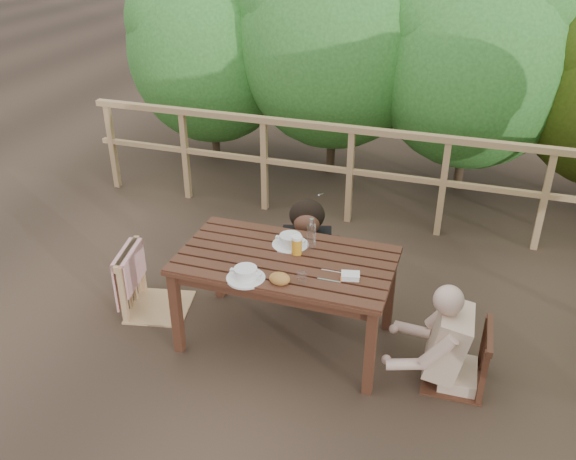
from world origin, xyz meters
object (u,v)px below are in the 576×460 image
(table, at_px, (286,300))
(chair_far, at_px, (306,238))
(chair_right, at_px, (460,330))
(chair_left, at_px, (154,256))
(diner_right, at_px, (469,308))
(tumbler, at_px, (302,278))
(bottle, at_px, (311,235))
(beer_glass, at_px, (297,246))
(bread_roll, at_px, (280,279))
(soup_far, at_px, (290,240))
(soup_near, at_px, (246,274))
(woman, at_px, (308,214))
(butter_tub, at_px, (350,277))

(table, bearing_deg, chair_far, 96.09)
(chair_far, distance_m, chair_right, 1.57)
(chair_right, bearing_deg, chair_left, -94.41)
(diner_right, height_order, tumbler, diner_right)
(bottle, distance_m, tumbler, 0.44)
(diner_right, relative_size, beer_glass, 8.20)
(bread_roll, bearing_deg, beer_glass, 90.85)
(bread_roll, relative_size, beer_glass, 0.95)
(soup_far, xyz_separation_m, bread_roll, (0.09, -0.49, -0.00))
(chair_left, height_order, soup_near, chair_left)
(woman, relative_size, soup_far, 4.78)
(soup_near, height_order, bottle, bottle)
(table, relative_size, chair_left, 1.53)
(table, relative_size, butter_tub, 12.37)
(chair_far, height_order, bottle, bottle)
(table, relative_size, tumbler, 19.08)
(chair_left, distance_m, bread_roll, 1.22)
(chair_far, xyz_separation_m, bottle, (0.22, -0.62, 0.40))
(table, relative_size, chair_far, 1.79)
(tumbler, bearing_deg, soup_far, 116.93)
(soup_near, relative_size, bread_roll, 1.84)
(table, bearing_deg, chair_left, 177.57)
(chair_far, distance_m, soup_far, 0.69)
(table, xyz_separation_m, bottle, (0.13, 0.18, 0.47))
(beer_glass, bearing_deg, chair_right, -7.13)
(table, xyz_separation_m, chair_far, (-0.09, 0.80, 0.07))
(bottle, relative_size, tumbler, 3.20)
(soup_far, bearing_deg, chair_far, 95.37)
(chair_far, distance_m, woman, 0.22)
(table, height_order, soup_near, soup_near)
(soup_near, bearing_deg, table, 62.09)
(table, bearing_deg, beer_glass, 55.67)
(bread_roll, bearing_deg, butter_tub, 23.91)
(diner_right, bearing_deg, chair_far, 55.52)
(bottle, bearing_deg, table, -126.35)
(diner_right, bearing_deg, tumbler, 98.09)
(bread_roll, xyz_separation_m, bottle, (0.07, 0.48, 0.08))
(table, relative_size, bottle, 5.96)
(chair_left, relative_size, tumbler, 12.49)
(chair_right, distance_m, beer_glass, 1.23)
(diner_right, height_order, soup_far, diner_right)
(chair_left, xyz_separation_m, beer_glass, (1.14, 0.03, 0.28))
(soup_near, xyz_separation_m, soup_far, (0.14, 0.51, 0.00))
(soup_far, distance_m, butter_tub, 0.60)
(diner_right, height_order, butter_tub, diner_right)
(chair_right, relative_size, bottle, 3.38)
(chair_left, distance_m, chair_far, 1.25)
(chair_right, height_order, diner_right, diner_right)
(diner_right, relative_size, soup_far, 4.59)
(chair_right, relative_size, bread_roll, 6.02)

